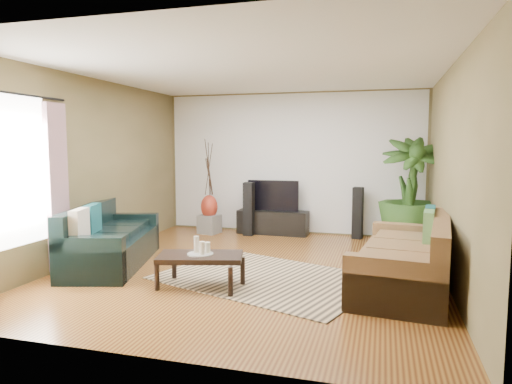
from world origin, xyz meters
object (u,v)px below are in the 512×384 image
(sofa_right, at_px, (403,253))
(potted_plant, at_px, (410,192))
(side_table, at_px, (135,234))
(television, at_px, (273,196))
(vase, at_px, (209,207))
(tv_stand, at_px, (273,222))
(pedestal, at_px, (209,224))
(coffee_table, at_px, (201,271))
(sofa_left, at_px, (112,235))
(speaker_left, at_px, (249,209))
(speaker_right, at_px, (358,213))

(sofa_right, distance_m, potted_plant, 2.46)
(sofa_right, bearing_deg, side_table, -95.63)
(television, bearing_deg, sofa_right, -50.69)
(vase, bearing_deg, tv_stand, 12.87)
(pedestal, bearing_deg, coffee_table, -70.36)
(sofa_right, height_order, vase, sofa_right)
(television, bearing_deg, sofa_left, -120.59)
(television, xyz_separation_m, side_table, (-1.88, -1.85, -0.49))
(tv_stand, relative_size, speaker_left, 1.34)
(sofa_right, bearing_deg, speaker_left, -126.35)
(sofa_right, height_order, coffee_table, sofa_right)
(vase, bearing_deg, potted_plant, -1.54)
(speaker_right, relative_size, vase, 2.07)
(speaker_left, height_order, pedestal, speaker_left)
(tv_stand, bearing_deg, sofa_left, -118.69)
(sofa_right, distance_m, speaker_right, 2.86)
(pedestal, bearing_deg, potted_plant, -1.54)
(tv_stand, height_order, potted_plant, potted_plant)
(speaker_left, relative_size, pedestal, 2.83)
(vase, bearing_deg, sofa_left, -100.47)
(speaker_left, bearing_deg, sofa_left, -116.11)
(television, xyz_separation_m, speaker_right, (1.59, 0.00, -0.27))
(speaker_left, distance_m, potted_plant, 2.90)
(pedestal, height_order, vase, vase)
(side_table, bearing_deg, pedestal, 66.67)
(sofa_left, height_order, tv_stand, sofa_left)
(sofa_right, xyz_separation_m, television, (-2.27, 2.78, 0.32))
(sofa_left, xyz_separation_m, vase, (0.47, 2.55, 0.09))
(speaker_right, relative_size, potted_plant, 0.51)
(vase, distance_m, side_table, 1.74)
(speaker_right, height_order, side_table, speaker_right)
(sofa_right, relative_size, speaker_left, 2.23)
(pedestal, xyz_separation_m, vase, (0.00, 0.00, 0.34))
(television, distance_m, speaker_right, 1.61)
(tv_stand, height_order, vase, vase)
(speaker_right, bearing_deg, speaker_left, -162.65)
(tv_stand, distance_m, speaker_right, 1.61)
(tv_stand, height_order, television, television)
(speaker_right, bearing_deg, side_table, -141.67)
(speaker_left, xyz_separation_m, side_table, (-1.47, -1.60, -0.25))
(pedestal, distance_m, side_table, 1.72)
(television, relative_size, side_table, 1.93)
(pedestal, distance_m, vase, 0.34)
(tv_stand, distance_m, side_table, 2.64)
(tv_stand, bearing_deg, speaker_right, 1.90)
(sofa_left, xyz_separation_m, sofa_right, (3.94, 0.04, 0.00))
(tv_stand, xyz_separation_m, speaker_right, (1.59, 0.00, 0.25))
(sofa_left, relative_size, speaker_left, 2.03)
(tv_stand, bearing_deg, speaker_left, -146.56)
(coffee_table, bearing_deg, tv_stand, 74.11)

